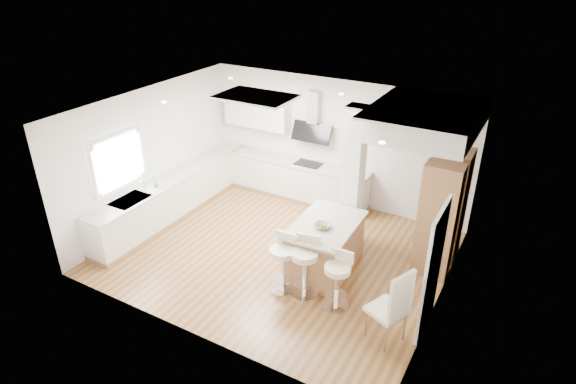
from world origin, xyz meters
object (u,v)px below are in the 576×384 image
Objects in this scene: dining_chair at (394,306)px; bar_stool_c at (338,277)px; bar_stool_b at (305,263)px; bar_stool_a at (283,260)px; peninsula at (325,246)px.

bar_stool_c is at bearing -176.21° from dining_chair.
bar_stool_b reaches higher than bar_stool_c.
peninsula is at bearing 65.70° from bar_stool_a.
dining_chair reaches higher than bar_stool_b.
bar_stool_a is 0.38m from bar_stool_b.
bar_stool_c is at bearing -55.32° from peninsula.
peninsula is at bearing 125.66° from bar_stool_c.
bar_stool_a is at bearing -179.14° from bar_stool_b.
bar_stool_a is 2.02m from dining_chair.
peninsula is 1.24× the size of dining_chair.
bar_stool_b is 0.83× the size of dining_chair.
peninsula reaches higher than bar_stool_c.
peninsula is at bearing 81.19° from bar_stool_b.
bar_stool_a is 0.81× the size of dining_chair.
peninsula is 1.48× the size of bar_stool_b.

